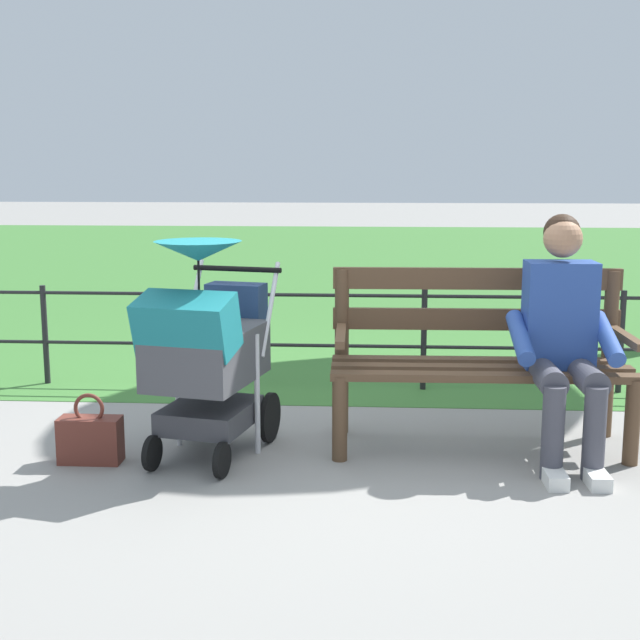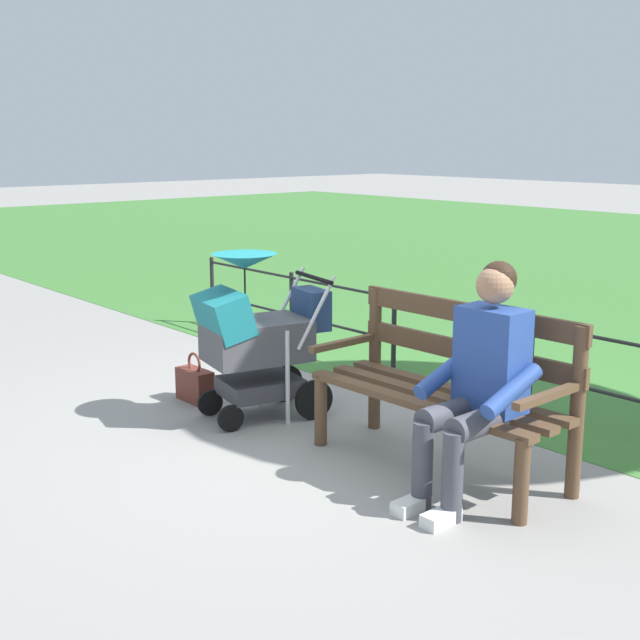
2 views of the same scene
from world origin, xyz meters
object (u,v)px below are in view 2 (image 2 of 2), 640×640
(park_bench, at_px, (447,380))
(handbag, at_px, (195,384))
(stroller, at_px, (256,334))
(person_on_bench, at_px, (479,376))

(park_bench, bearing_deg, handbag, 12.27)
(park_bench, height_order, stroller, stroller)
(handbag, bearing_deg, person_on_bench, -174.85)
(person_on_bench, xyz_separation_m, stroller, (1.84, 0.09, -0.08))
(stroller, distance_m, handbag, 0.77)
(stroller, bearing_deg, handbag, 12.09)
(park_bench, bearing_deg, person_on_bench, 150.94)
(stroller, bearing_deg, person_on_bench, -177.14)
(handbag, bearing_deg, park_bench, -167.73)
(person_on_bench, height_order, handbag, person_on_bench)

